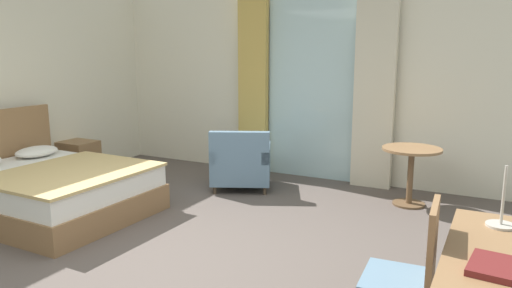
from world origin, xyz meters
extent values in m
cube|color=#564C47|center=(0.00, 0.00, -0.05)|extent=(6.66, 7.20, 0.10)
cube|color=silver|center=(0.00, 3.34, 1.44)|extent=(6.26, 0.12, 2.87)
cube|color=silver|center=(0.18, 3.26, 1.26)|extent=(1.34, 0.02, 2.53)
cube|color=tan|center=(-0.71, 3.16, 1.37)|extent=(0.45, 0.10, 2.75)
cube|color=beige|center=(1.07, 3.16, 1.37)|extent=(0.53, 0.10, 2.75)
cube|color=olive|center=(-1.80, 0.41, 0.14)|extent=(2.04, 1.66, 0.28)
cube|color=white|center=(-1.80, 0.41, 0.40)|extent=(1.97, 1.61, 0.23)
cube|color=tan|center=(-1.47, 0.41, 0.53)|extent=(1.36, 1.63, 0.03)
ellipsoid|color=white|center=(-2.51, 0.81, 0.57)|extent=(0.40, 0.55, 0.12)
cube|color=olive|center=(-2.77, 1.71, 0.26)|extent=(0.48, 0.42, 0.53)
cube|color=brown|center=(-2.77, 1.50, 0.37)|extent=(0.41, 0.01, 0.13)
cube|color=olive|center=(2.66, -0.31, 0.71)|extent=(0.60, 1.35, 0.04)
cube|color=olive|center=(2.66, -0.31, 0.65)|extent=(0.55, 1.28, 0.08)
cube|color=olive|center=(2.39, 0.33, 0.35)|extent=(0.06, 0.06, 0.69)
cube|color=slate|center=(2.10, -0.28, 0.42)|extent=(0.44, 0.47, 0.04)
cube|color=olive|center=(2.29, -0.27, 0.69)|extent=(0.06, 0.43, 0.49)
cylinder|color=#B7B2A8|center=(2.64, 0.12, 0.74)|extent=(0.18, 0.18, 0.02)
cylinder|color=#B7B2A8|center=(2.64, 0.12, 0.93)|extent=(0.02, 0.02, 0.38)
cube|color=maroon|center=(2.62, -0.58, 0.75)|extent=(0.24, 0.33, 0.03)
cube|color=slate|center=(-0.46, 2.34, 0.25)|extent=(1.01, 1.02, 0.30)
cube|color=slate|center=(-0.32, 2.04, 0.60)|extent=(0.74, 0.43, 0.41)
cube|color=slate|center=(-0.16, 2.48, 0.48)|extent=(0.42, 0.75, 0.16)
cube|color=slate|center=(-0.75, 2.20, 0.48)|extent=(0.42, 0.75, 0.16)
cylinder|color=#4C3D2D|center=(-0.30, 2.77, 0.05)|extent=(0.04, 0.04, 0.10)
cylinder|color=#4C3D2D|center=(-0.88, 2.50, 0.05)|extent=(0.04, 0.04, 0.10)
cylinder|color=#4C3D2D|center=(-0.03, 2.17, 0.05)|extent=(0.04, 0.04, 0.10)
cylinder|color=#4C3D2D|center=(-0.61, 1.91, 0.05)|extent=(0.04, 0.04, 0.10)
cylinder|color=olive|center=(1.68, 2.59, 0.68)|extent=(0.68, 0.68, 0.03)
cylinder|color=brown|center=(1.68, 2.59, 0.33)|extent=(0.07, 0.07, 0.66)
cylinder|color=brown|center=(1.68, 2.59, 0.01)|extent=(0.37, 0.37, 0.02)
camera|label=1|loc=(2.60, -3.15, 1.82)|focal=34.05mm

